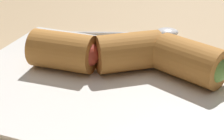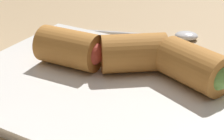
% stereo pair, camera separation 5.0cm
% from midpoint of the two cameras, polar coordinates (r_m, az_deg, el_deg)
% --- Properties ---
extents(table_surface, '(1.80, 1.40, 0.02)m').
position_cam_midpoint_polar(table_surface, '(0.38, 9.06, -6.74)').
color(table_surface, tan).
rests_on(table_surface, ground).
extents(serving_plate, '(0.31, 0.23, 0.01)m').
position_cam_midpoint_polar(serving_plate, '(0.38, 3.79, -3.34)').
color(serving_plate, white).
rests_on(serving_plate, table_surface).
extents(roll_front_left, '(0.08, 0.06, 0.04)m').
position_cam_midpoint_polar(roll_front_left, '(0.38, 16.51, 0.28)').
color(roll_front_left, '#B77533').
rests_on(roll_front_left, serving_plate).
extents(roll_front_right, '(0.08, 0.07, 0.04)m').
position_cam_midpoint_polar(roll_front_right, '(0.40, 7.49, 2.51)').
color(roll_front_right, '#B77533').
rests_on(roll_front_right, serving_plate).
extents(roll_back_left, '(0.08, 0.04, 0.04)m').
position_cam_midpoint_polar(roll_back_left, '(0.40, -2.55, 3.14)').
color(roll_back_left, '#B77533').
rests_on(roll_back_left, serving_plate).
extents(spoon, '(0.19, 0.08, 0.01)m').
position_cam_midpoint_polar(spoon, '(0.53, 10.74, 5.22)').
color(spoon, silver).
rests_on(spoon, table_surface).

